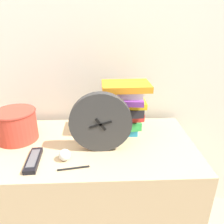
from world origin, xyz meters
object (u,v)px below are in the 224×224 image
at_px(tv_remote, 33,160).
at_px(book_stack, 123,107).
at_px(desk_clock, 101,123).
at_px(pen, 74,168).
at_px(crumpled_paper_ball, 65,155).
at_px(basket, 16,124).

bearing_deg(tv_remote, book_stack, 31.95).
height_order(desk_clock, book_stack, desk_clock).
bearing_deg(tv_remote, pen, -16.96).
bearing_deg(book_stack, pen, -126.56).
bearing_deg(crumpled_paper_ball, desk_clock, 25.20).
height_order(tv_remote, crumpled_paper_ball, crumpled_paper_ball).
bearing_deg(crumpled_paper_ball, basket, 144.13).
bearing_deg(basket, tv_remote, -56.79).
distance_m(desk_clock, pen, 0.23).
bearing_deg(desk_clock, basket, 164.52).
relative_size(book_stack, pen, 2.13).
xyz_separation_m(tv_remote, crumpled_paper_ball, (0.13, 0.01, 0.02)).
bearing_deg(crumpled_paper_ball, tv_remote, -175.37).
height_order(desk_clock, basket, desk_clock).
distance_m(tv_remote, crumpled_paper_ball, 0.14).
bearing_deg(desk_clock, book_stack, 55.87).
bearing_deg(desk_clock, tv_remote, -163.68).
xyz_separation_m(book_stack, pen, (-0.23, -0.31, -0.14)).
bearing_deg(book_stack, crumpled_paper_ball, -138.36).
xyz_separation_m(basket, crumpled_paper_ball, (0.27, -0.19, -0.06)).
height_order(tv_remote, pen, tv_remote).
height_order(basket, crumpled_paper_ball, basket).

